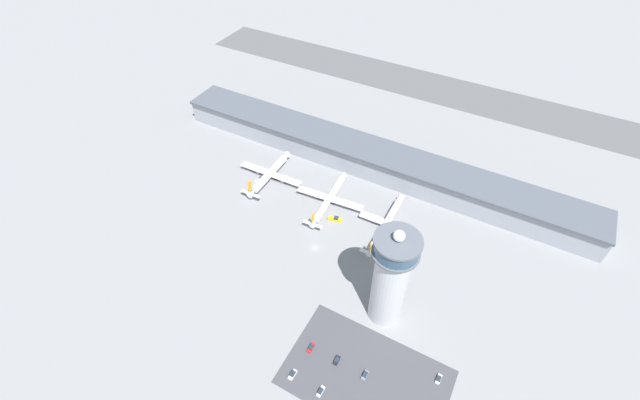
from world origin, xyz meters
name	(u,v)px	position (x,y,z in m)	size (l,w,h in m)	color
ground_plane	(315,248)	(0.00, 0.00, 0.00)	(1000.00, 1000.00, 0.00)	gray
terminal_building	(372,159)	(0.00, 70.00, 7.96)	(255.84, 25.00, 15.73)	#9399A3
runway_strip	(429,86)	(0.00, 181.67, 0.00)	(383.76, 44.00, 0.01)	#515154
control_tower	(391,278)	(45.11, -17.49, 26.93)	(18.55, 18.55, 55.07)	#BCBCC1
parking_lot_surface	(366,377)	(49.90, -47.45, 0.00)	(64.00, 40.00, 0.01)	#424247
airplane_gate_alpha	(270,174)	(-48.72, 32.94, 4.15)	(40.50, 41.28, 13.53)	silver
airplane_gate_bravo	(329,199)	(-8.34, 31.37, 3.99)	(39.27, 44.42, 12.02)	white
airplane_gate_charlie	(386,224)	(26.41, 29.48, 3.69)	(30.19, 46.17, 11.24)	white
service_truck_catering	(335,219)	(0.27, 21.99, 0.84)	(7.82, 3.83, 2.43)	black
service_truck_fuel	(261,180)	(-52.43, 28.87, 0.94)	(5.06, 8.05, 2.71)	black
service_truck_baggage	(377,245)	(26.95, 16.27, 0.95)	(5.36, 6.41, 2.74)	black
car_black_suv	(311,348)	(24.83, -47.54, 0.53)	(1.89, 4.57, 1.37)	black
car_green_van	(321,391)	(36.93, -61.27, 0.52)	(1.78, 4.55, 1.36)	black
car_blue_compact	(337,360)	(36.73, -47.19, 0.53)	(1.97, 4.16, 1.37)	black
car_grey_coupe	(439,379)	(75.64, -34.61, 0.53)	(1.84, 4.29, 1.38)	black
car_white_wagon	(293,374)	(24.00, -60.91, 0.61)	(2.03, 4.51, 1.58)	black
car_maroon_suv	(365,375)	(49.45, -47.27, 0.58)	(1.96, 4.40, 1.50)	black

